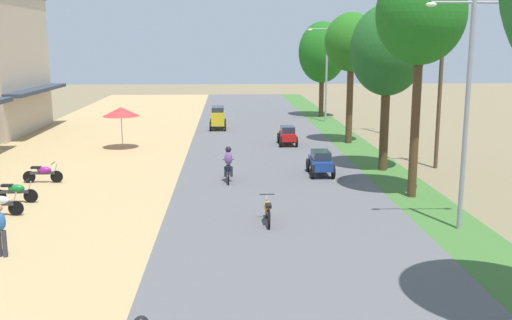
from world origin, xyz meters
TOP-DOWN VIEW (x-y plane):
  - parked_motorbike_sixth at (-10.63, 19.50)m, footprint 1.80×0.54m
  - parked_motorbike_seventh at (-10.58, 22.97)m, footprint 1.80×0.54m
  - vendor_umbrella at (-8.53, 31.83)m, footprint 2.20×2.20m
  - pedestrian_on_shoulder at (-8.90, 13.35)m, footprint 0.40×0.31m
  - median_tree_second at (5.49, 19.74)m, footprint 3.53×3.53m
  - median_tree_third at (5.65, 25.03)m, footprint 3.63×3.63m
  - median_tree_fourth at (5.58, 33.27)m, footprint 3.33×3.33m
  - median_tree_fifth at (5.98, 47.21)m, footprint 4.06×4.06m
  - streetlamp_near at (5.80, 15.38)m, footprint 3.16×0.20m
  - streetlamp_mid at (5.80, 43.73)m, footprint 3.16×0.20m
  - utility_pole_near at (8.57, 25.62)m, footprint 1.80×0.20m
  - utility_pole_far at (9.09, 37.08)m, footprint 1.80×0.20m
  - car_sedan_blue at (2.31, 23.95)m, footprint 1.10×2.26m
  - car_sedan_red at (1.58, 32.61)m, footprint 1.10×2.26m
  - car_van_yellow at (-2.87, 39.66)m, footprint 1.19×2.41m
  - motorbike_ahead_second at (-0.75, 16.30)m, footprint 0.54×1.80m
  - motorbike_ahead_third at (-2.13, 22.74)m, footprint 0.54×1.80m

SIDE VIEW (x-z plane):
  - parked_motorbike_sixth at x=-10.63m, z-range 0.08..1.02m
  - parked_motorbike_seventh at x=-10.58m, z-range 0.08..1.02m
  - motorbike_ahead_second at x=-0.75m, z-range 0.10..1.04m
  - car_sedan_blue at x=2.31m, z-range 0.15..1.34m
  - car_sedan_red at x=1.58m, z-range 0.15..1.34m
  - motorbike_ahead_third at x=-2.13m, z-range 0.03..1.69m
  - pedestrian_on_shoulder at x=-8.90m, z-range 0.15..1.77m
  - car_van_yellow at x=-2.87m, z-range 0.19..1.86m
  - vendor_umbrella at x=-8.53m, z-range 1.05..3.57m
  - utility_pole_near at x=8.57m, z-range 0.19..8.64m
  - streetlamp_mid at x=5.80m, z-range 0.65..8.19m
  - streetlamp_near at x=5.80m, z-range 0.65..8.37m
  - utility_pole_far at x=9.09m, z-range 0.19..9.13m
  - median_tree_fifth at x=5.98m, z-range 1.50..9.63m
  - median_tree_third at x=5.65m, z-range 1.88..10.04m
  - median_tree_fourth at x=5.58m, z-range 2.24..10.42m
  - median_tree_second at x=5.49m, z-range 2.70..12.16m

